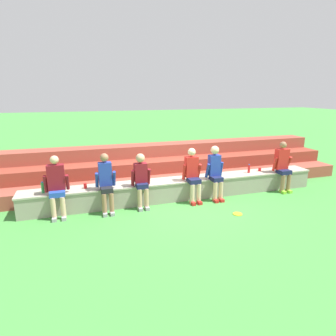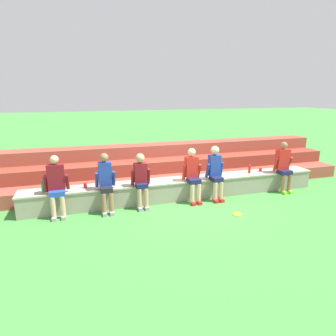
{
  "view_description": "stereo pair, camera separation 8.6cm",
  "coord_description": "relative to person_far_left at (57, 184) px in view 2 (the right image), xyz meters",
  "views": [
    {
      "loc": [
        -2.62,
        -6.81,
        2.86
      ],
      "look_at": [
        -0.35,
        0.3,
        0.89
      ],
      "focal_mm": 30.79,
      "sensor_mm": 36.0,
      "label": 1
    },
    {
      "loc": [
        -2.54,
        -6.84,
        2.86
      ],
      "look_at": [
        -0.35,
        0.3,
        0.89
      ],
      "focal_mm": 30.79,
      "sensor_mm": 36.0,
      "label": 2
    }
  ],
  "objects": [
    {
      "name": "stone_seating_wall",
      "position": [
        3.15,
        0.29,
        -0.5
      ],
      "size": [
        8.22,
        0.64,
        0.55
      ],
      "color": "gray",
      "rests_on": "ground"
    },
    {
      "name": "person_rightmost_edge",
      "position": [
        6.26,
        -0.02,
        0.0
      ],
      "size": [
        0.56,
        0.53,
        1.47
      ],
      "color": "#996B4C",
      "rests_on": "ground"
    },
    {
      "name": "person_far_left",
      "position": [
        0.0,
        0.0,
        0.0
      ],
      "size": [
        0.56,
        0.5,
        1.46
      ],
      "color": "#DBAD89",
      "rests_on": "ground"
    },
    {
      "name": "person_center",
      "position": [
        1.99,
        -0.03,
        -0.03
      ],
      "size": [
        0.5,
        0.49,
        1.39
      ],
      "color": "tan",
      "rests_on": "ground"
    },
    {
      "name": "water_bottle_center_gap",
      "position": [
        -0.33,
        0.24,
        -0.11
      ],
      "size": [
        0.07,
        0.07,
        0.27
      ],
      "color": "green",
      "rests_on": "stone_seating_wall"
    },
    {
      "name": "ground_plane",
      "position": [
        3.15,
        -0.01,
        -0.79
      ],
      "size": [
        80.0,
        80.0,
        0.0
      ],
      "primitive_type": "plane",
      "color": "#428E3D"
    },
    {
      "name": "plastic_cup_left_end",
      "position": [
        5.74,
        0.35,
        -0.19
      ],
      "size": [
        0.09,
        0.09,
        0.1
      ],
      "primitive_type": "cylinder",
      "color": "red",
      "rests_on": "stone_seating_wall"
    },
    {
      "name": "water_bottle_near_right",
      "position": [
        5.31,
        0.29,
        -0.12
      ],
      "size": [
        0.07,
        0.07,
        0.26
      ],
      "color": "red",
      "rests_on": "stone_seating_wall"
    },
    {
      "name": "person_right_of_center",
      "position": [
        3.39,
        -0.01,
        -0.02
      ],
      "size": [
        0.51,
        0.59,
        1.43
      ],
      "color": "beige",
      "rests_on": "ground"
    },
    {
      "name": "brick_bleachers",
      "position": [
        3.15,
        2.05,
        -0.34
      ],
      "size": [
        11.71,
        2.18,
        1.16
      ],
      "color": "#9D4637",
      "rests_on": "ground"
    },
    {
      "name": "person_far_right",
      "position": [
        4.04,
        -0.05,
        0.0
      ],
      "size": [
        0.49,
        0.55,
        1.47
      ],
      "color": "#DBAD89",
      "rests_on": "ground"
    },
    {
      "name": "frisbee",
      "position": [
        4.09,
        -1.19,
        -0.78
      ],
      "size": [
        0.22,
        0.22,
        0.02
      ],
      "primitive_type": "cylinder",
      "color": "yellow",
      "rests_on": "ground"
    },
    {
      "name": "plastic_cup_right_end",
      "position": [
        0.64,
        0.28,
        -0.18
      ],
      "size": [
        0.08,
        0.08,
        0.13
      ],
      "primitive_type": "cylinder",
      "color": "red",
      "rests_on": "stone_seating_wall"
    },
    {
      "name": "person_left_of_center",
      "position": [
        1.12,
        -0.04,
        -0.02
      ],
      "size": [
        0.49,
        0.56,
        1.45
      ],
      "color": "#996B4C",
      "rests_on": "ground"
    }
  ]
}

